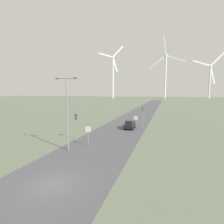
{
  "coord_description": "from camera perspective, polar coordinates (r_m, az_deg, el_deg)",
  "views": [
    {
      "loc": [
        8.94,
        -11.65,
        7.63
      ],
      "look_at": [
        0.0,
        17.0,
        4.24
      ],
      "focal_mm": 28.0,
      "sensor_mm": 36.0,
      "label": 1
    }
  ],
  "objects": [
    {
      "name": "stop_sign_far",
      "position": [
        37.81,
        7.74,
        -2.5
      ],
      "size": [
        0.81,
        0.07,
        2.56
      ],
      "color": "gray",
      "rests_on": "ground"
    },
    {
      "name": "wind_turbine_far_left",
      "position": [
        226.75,
        0.3,
        12.41
      ],
      "size": [
        28.32,
        15.01,
        65.85
      ],
      "color": "silver",
      "rests_on": "ground"
    },
    {
      "name": "traffic_light_post_near_left",
      "position": [
        28.62,
        -11.74,
        -2.87
      ],
      "size": [
        0.28,
        0.33,
        4.19
      ],
      "color": "gray",
      "rests_on": "ground"
    },
    {
      "name": "road_surface",
      "position": [
        60.8,
        8.74,
        -0.84
      ],
      "size": [
        10.0,
        240.0,
        0.01
      ],
      "color": "#47474C",
      "rests_on": "ground"
    },
    {
      "name": "wind_turbine_left",
      "position": [
        231.57,
        17.1,
        12.41
      ],
      "size": [
        42.16,
        2.6,
        76.9
      ],
      "color": "silver",
      "rests_on": "ground"
    },
    {
      "name": "ground_plane",
      "position": [
        16.55,
        -19.18,
        -21.4
      ],
      "size": [
        600.0,
        600.0,
        0.0
      ],
      "primitive_type": "plane",
      "color": "#5B6651"
    },
    {
      "name": "wind_turbine_center",
      "position": [
        245.7,
        29.33,
        9.77
      ],
      "size": [
        36.59,
        12.51,
        56.03
      ],
      "color": "silver",
      "rests_on": "ground"
    },
    {
      "name": "car_approaching",
      "position": [
        37.0,
        5.87,
        -4.05
      ],
      "size": [
        1.89,
        4.14,
        1.83
      ],
      "color": "black",
      "rests_on": "ground"
    },
    {
      "name": "stop_sign_near",
      "position": [
        25.11,
        -7.79,
        -6.61
      ],
      "size": [
        0.81,
        0.07,
        2.84
      ],
      "color": "gray",
      "rests_on": "ground"
    },
    {
      "name": "streetlamp",
      "position": [
        23.24,
        -14.5,
        2.23
      ],
      "size": [
        3.27,
        0.32,
        9.5
      ],
      "color": "gray",
      "rests_on": "ground"
    },
    {
      "name": "traffic_light_post_near_right",
      "position": [
        37.48,
        9.92,
        -0.25
      ],
      "size": [
        0.28,
        0.34,
        4.57
      ],
      "color": "gray",
      "rests_on": "ground"
    }
  ]
}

